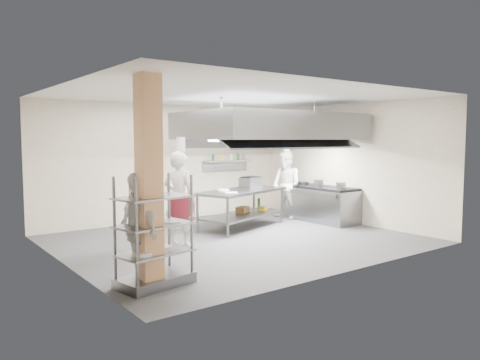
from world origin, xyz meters
TOP-DOWN VIEW (x-y plane):
  - floor at (0.00, 0.00)m, footprint 7.00×7.00m
  - ceiling at (0.00, 0.00)m, footprint 7.00×7.00m
  - wall_back at (0.00, 3.00)m, footprint 7.00×0.00m
  - wall_left at (-3.50, 0.00)m, footprint 0.00×6.00m
  - wall_right at (3.50, 0.00)m, footprint 0.00×6.00m
  - column at (-2.90, -1.90)m, footprint 0.30×0.30m
  - exhaust_hood at (1.30, 0.40)m, footprint 4.00×2.50m
  - hood_strip_a at (0.40, 0.40)m, footprint 1.60×0.12m
  - hood_strip_b at (2.20, 0.40)m, footprint 1.60×0.12m
  - wall_shelf at (1.80, 2.84)m, footprint 1.50×0.28m
  - island at (0.90, 1.00)m, footprint 2.63×1.71m
  - island_worktop at (0.90, 1.00)m, footprint 2.63×1.71m
  - island_undershelf at (0.90, 1.00)m, footprint 2.41×1.55m
  - pass_rack at (-2.78, -1.80)m, footprint 1.16×0.81m
  - cooking_range at (3.08, 0.50)m, footprint 0.80×2.00m
  - range_top at (3.08, 0.50)m, footprint 0.78×1.96m
  - chef_head at (-1.24, 0.22)m, footprint 0.73×0.82m
  - chef_line at (2.60, 1.31)m, footprint 0.73×0.91m
  - chef_plating at (-3.00, -1.72)m, footprint 0.44×0.99m
  - griddle at (1.46, 1.38)m, footprint 0.56×0.47m
  - wicker_basket at (1.06, 1.19)m, footprint 0.40×0.36m
  - stockpot at (2.93, 0.46)m, footprint 0.27×0.27m
  - plate_stack at (-2.78, -1.80)m, footprint 0.28×0.28m

SIDE VIEW (x-z plane):
  - floor at x=0.00m, z-range 0.00..0.00m
  - island_undershelf at x=0.90m, z-range 0.28..0.32m
  - wicker_basket at x=1.06m, z-range 0.32..0.47m
  - cooking_range at x=3.08m, z-range 0.00..0.84m
  - island at x=0.90m, z-range 0.00..0.91m
  - plate_stack at x=-2.78m, z-range 0.49..0.54m
  - pass_rack at x=-2.78m, z-range 0.00..1.60m
  - chef_plating at x=-3.00m, z-range 0.00..1.66m
  - range_top at x=3.08m, z-range 0.84..0.90m
  - island_worktop at x=0.90m, z-range 0.85..0.91m
  - chef_line at x=2.60m, z-range 0.00..1.80m
  - chef_head at x=-1.24m, z-range 0.00..1.88m
  - stockpot at x=2.93m, z-range 0.90..1.09m
  - griddle at x=1.46m, z-range 0.91..1.15m
  - wall_back at x=0.00m, z-range -2.00..5.00m
  - wall_left at x=-3.50m, z-range -1.50..4.50m
  - wall_right at x=3.50m, z-range -1.50..4.50m
  - column at x=-2.90m, z-range 0.00..3.00m
  - wall_shelf at x=1.80m, z-range 1.48..1.52m
  - hood_strip_a at x=0.40m, z-range 2.06..2.10m
  - hood_strip_b at x=2.20m, z-range 2.06..2.10m
  - exhaust_hood at x=1.30m, z-range 2.10..2.70m
  - ceiling at x=0.00m, z-range 3.00..3.00m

